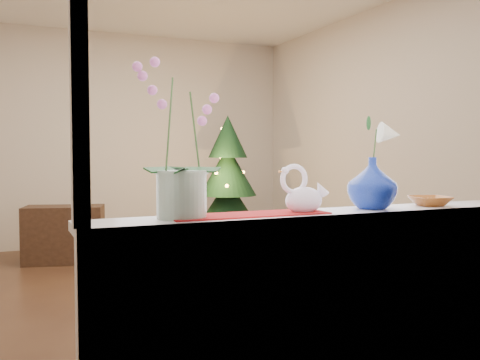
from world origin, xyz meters
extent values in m
plane|color=#382117|center=(0.00, 0.00, 0.00)|extent=(5.00, 5.00, 0.00)
cube|color=beige|center=(0.00, 2.50, 1.35)|extent=(4.50, 0.10, 2.70)
cube|color=beige|center=(0.00, -2.50, 1.35)|extent=(4.50, 0.10, 2.70)
cube|color=beige|center=(2.25, 0.00, 1.35)|extent=(0.10, 5.00, 2.70)
cube|color=white|center=(0.00, -2.46, 0.44)|extent=(2.20, 0.08, 0.88)
cube|color=white|center=(0.00, -2.37, 0.90)|extent=(2.20, 0.26, 0.04)
cube|color=maroon|center=(-0.38, -2.37, 0.92)|extent=(0.70, 0.20, 0.01)
imported|color=navy|center=(0.26, -2.37, 1.06)|extent=(0.34, 0.34, 0.28)
sphere|color=silver|center=(0.27, -2.38, 0.96)|extent=(0.08, 0.08, 0.08)
imported|color=brown|center=(0.61, -2.38, 0.94)|extent=(0.20, 0.20, 0.04)
cube|color=black|center=(-0.75, 1.55, 0.31)|extent=(0.89, 0.61, 0.61)
camera|label=1|loc=(-1.32, -4.41, 1.19)|focal=40.00mm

